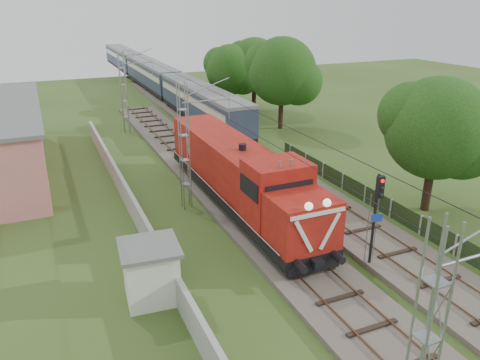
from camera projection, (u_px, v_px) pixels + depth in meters
name	position (u px, v px, depth m)	size (l,w,h in m)	color
ground	(331.00, 296.00, 21.11)	(140.00, 140.00, 0.00)	#33491B
track_main	(263.00, 228.00, 27.03)	(4.20, 70.00, 0.45)	#6B6054
track_side	(248.00, 154.00, 40.02)	(4.20, 80.00, 0.45)	#6B6054
catenary	(185.00, 147.00, 28.82)	(3.31, 70.00, 8.00)	gray
boundary_wall	(132.00, 205.00, 28.68)	(0.25, 40.00, 1.50)	#9E9E99
fence	(421.00, 225.00, 26.45)	(0.12, 32.00, 1.20)	black
locomotive	(239.00, 174.00, 29.17)	(3.21, 18.33, 4.66)	black
coach_rake	(152.00, 73.00, 68.44)	(2.98, 66.35, 3.44)	black
signal_post	(377.00, 206.00, 22.10)	(0.55, 0.43, 4.99)	black
relay_hut	(151.00, 272.00, 20.57)	(2.76, 2.76, 2.64)	silver
tree_a	(438.00, 129.00, 28.03)	(6.51, 6.20, 8.44)	#3C2218
tree_b	(283.00, 72.00, 46.76)	(7.15, 6.81, 9.27)	#3C2218
tree_c	(231.00, 70.00, 54.19)	(6.07, 5.78, 7.87)	#3C2218
tree_d	(255.00, 65.00, 55.02)	(6.60, 6.29, 8.55)	#3C2218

